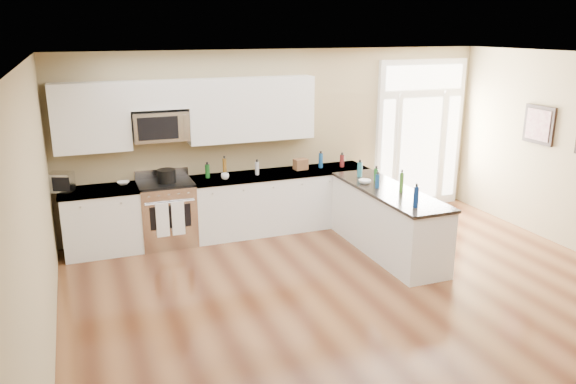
{
  "coord_description": "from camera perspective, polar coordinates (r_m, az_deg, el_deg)",
  "views": [
    {
      "loc": [
        -3.09,
        -4.3,
        3.11
      ],
      "look_at": [
        -0.68,
        2.0,
        1.13
      ],
      "focal_mm": 35.0,
      "sensor_mm": 36.0,
      "label": 1
    }
  ],
  "objects": [
    {
      "name": "toaster_oven",
      "position": [
        8.33,
        -22.07,
        0.96
      ],
      "size": [
        0.38,
        0.34,
        0.26
      ],
      "primitive_type": "cube",
      "rotation": [
        0.0,
        0.0,
        -0.41
      ],
      "color": "silver",
      "rests_on": "back_cabinet_left"
    },
    {
      "name": "upper_cabinet_left",
      "position": [
        8.23,
        -19.42,
        7.14
      ],
      "size": [
        1.04,
        0.33,
        0.95
      ],
      "primitive_type": "cube",
      "color": "silver",
      "rests_on": "room_shell"
    },
    {
      "name": "stockpot",
      "position": [
        8.32,
        -12.24,
        1.66
      ],
      "size": [
        0.31,
        0.31,
        0.21
      ],
      "primitive_type": "cylinder",
      "rotation": [
        0.0,
        0.0,
        0.17
      ],
      "color": "black",
      "rests_on": "kitchen_range"
    },
    {
      "name": "back_cabinet_left",
      "position": [
        8.43,
        -18.36,
        -2.99
      ],
      "size": [
        1.1,
        0.66,
        0.94
      ],
      "color": "silver",
      "rests_on": "ground"
    },
    {
      "name": "cup_counter",
      "position": [
        8.4,
        -6.41,
        1.59
      ],
      "size": [
        0.13,
        0.13,
        0.09
      ],
      "primitive_type": "imported",
      "rotation": [
        0.0,
        0.0,
        -0.12
      ],
      "color": "white",
      "rests_on": "back_cabinet_right"
    },
    {
      "name": "counter_bottles",
      "position": [
        8.28,
        4.5,
        1.9
      ],
      "size": [
        2.38,
        2.43,
        0.29
      ],
      "color": "#19591E",
      "rests_on": "back_cabinet_right"
    },
    {
      "name": "kitchen_range",
      "position": [
        8.49,
        -12.19,
        -2.09
      ],
      "size": [
        0.79,
        0.7,
        1.08
      ],
      "color": "silver",
      "rests_on": "ground"
    },
    {
      "name": "entry_door",
      "position": [
        10.16,
        13.23,
        5.67
      ],
      "size": [
        1.7,
        0.1,
        2.6
      ],
      "color": "white",
      "rests_on": "ground"
    },
    {
      "name": "upper_cabinet_short",
      "position": [
        8.27,
        -13.08,
        9.61
      ],
      "size": [
        0.82,
        0.33,
        0.4
      ],
      "primitive_type": "cube",
      "color": "silver",
      "rests_on": "room_shell"
    },
    {
      "name": "bowl_left",
      "position": [
        8.42,
        -16.39,
        0.89
      ],
      "size": [
        0.19,
        0.19,
        0.04
      ],
      "primitive_type": "imported",
      "rotation": [
        0.0,
        0.0,
        -0.13
      ],
      "color": "white",
      "rests_on": "back_cabinet_left"
    },
    {
      "name": "microwave",
      "position": [
        8.29,
        -12.86,
        6.57
      ],
      "size": [
        0.78,
        0.41,
        0.42
      ],
      "color": "silver",
      "rests_on": "room_shell"
    },
    {
      "name": "back_cabinet_right",
      "position": [
        8.93,
        -0.75,
        -1.08
      ],
      "size": [
        2.85,
        0.66,
        0.94
      ],
      "color": "silver",
      "rests_on": "ground"
    },
    {
      "name": "bowl_peninsula",
      "position": [
        8.2,
        7.81,
        1.04
      ],
      "size": [
        0.22,
        0.22,
        0.06
      ],
      "primitive_type": "imported",
      "rotation": [
        0.0,
        0.0,
        0.3
      ],
      "color": "white",
      "rests_on": "peninsula_cabinet"
    },
    {
      "name": "wall_art_near",
      "position": [
        9.34,
        24.14,
        6.25
      ],
      "size": [
        0.05,
        0.58,
        0.58
      ],
      "color": "black",
      "rests_on": "room_shell"
    },
    {
      "name": "cardboard_box",
      "position": [
        8.93,
        1.29,
        2.84
      ],
      "size": [
        0.22,
        0.17,
        0.17
      ],
      "primitive_type": "cube",
      "rotation": [
        0.0,
        0.0,
        0.12
      ],
      "color": "brown",
      "rests_on": "back_cabinet_right"
    },
    {
      "name": "upper_cabinet_right",
      "position": [
        8.6,
        -3.75,
        8.39
      ],
      "size": [
        1.94,
        0.33,
        0.95
      ],
      "primitive_type": "cube",
      "color": "silver",
      "rests_on": "room_shell"
    },
    {
      "name": "peninsula_cabinet",
      "position": [
        8.13,
        10.0,
        -3.12
      ],
      "size": [
        0.69,
        2.32,
        0.94
      ],
      "color": "silver",
      "rests_on": "ground"
    },
    {
      "name": "room_shell",
      "position": [
        5.48,
        14.24,
        1.01
      ],
      "size": [
        8.0,
        8.0,
        8.0
      ],
      "color": "#9D8C64",
      "rests_on": "ground"
    },
    {
      "name": "ground",
      "position": [
        6.14,
        13.1,
        -14.54
      ],
      "size": [
        8.0,
        8.0,
        0.0
      ],
      "primitive_type": "plane",
      "color": "#482514"
    }
  ]
}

